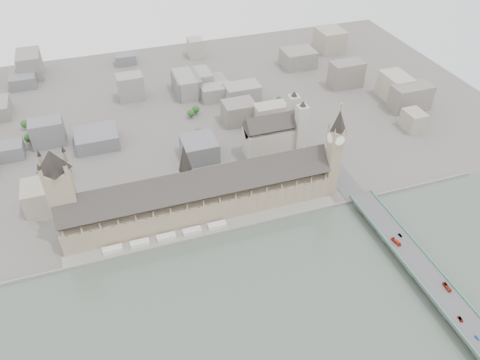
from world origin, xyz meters
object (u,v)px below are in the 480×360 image
object	(u,v)px
victoria_tower	(62,192)
westminster_abbey	(275,134)
elizabeth_tower	(335,147)
palace_of_westminster	(199,196)
car_approach	(332,153)
westminster_bridge	(400,245)
red_bus_south	(447,287)
red_bus_north	(396,242)
car_grey	(461,319)
car_silver	(400,235)
car_blue	(477,338)

from	to	relation	value
victoria_tower	westminster_abbey	bearing A→B (deg)	16.50
elizabeth_tower	victoria_tower	bearing A→B (deg)	176.04
palace_of_westminster	car_approach	world-z (taller)	palace_of_westminster
palace_of_westminster	elizabeth_tower	bearing A→B (deg)	-4.85
elizabeth_tower	westminster_bridge	distance (m)	111.81
palace_of_westminster	westminster_abbey	xyz separation A→B (m)	(110.92, 75.30, 2.38)
westminster_abbey	red_bus_south	bearing A→B (deg)	-76.78
westminster_bridge	red_bus_north	size ratio (longest dim) A/B	30.54
palace_of_westminster	elizabeth_tower	size ratio (longest dim) A/B	2.47
victoria_tower	car_grey	distance (m)	346.99
elizabeth_tower	car_silver	distance (m)	104.46
car_blue	car_approach	size ratio (longest dim) A/B	0.91
car_silver	red_bus_north	bearing A→B (deg)	-146.00
car_silver	car_blue	bearing A→B (deg)	-96.01
victoria_tower	westminster_bridge	xyz separation A→B (m)	(284.00, -113.50, -50.08)
westminster_bridge	car_silver	size ratio (longest dim) A/B	71.55
red_bus_north	car_approach	bearing A→B (deg)	75.79
palace_of_westminster	car_blue	bearing A→B (deg)	-53.13
car_approach	car_grey	bearing A→B (deg)	-116.76
victoria_tower	car_silver	xyz separation A→B (m)	(287.46, -107.11, -44.21)
elizabeth_tower	car_approach	distance (m)	73.98
victoria_tower	red_bus_north	bearing A→B (deg)	-22.18
elizabeth_tower	red_bus_south	xyz separation A→B (m)	(29.41, -153.40, -46.47)
westminster_bridge	palace_of_westminster	bearing A→B (deg)	146.51
westminster_abbey	car_approach	xyz separation A→B (m)	(55.75, -37.76, -14.18)
car_silver	elizabeth_tower	bearing A→B (deg)	104.63
victoria_tower	car_blue	distance (m)	358.03
red_bus_south	car_grey	size ratio (longest dim) A/B	1.79
victoria_tower	car_grey	xyz separation A→B (m)	(279.83, -200.36, -44.19)
red_bus_south	car_approach	bearing A→B (deg)	94.25
palace_of_westminster	red_bus_north	bearing A→B (deg)	-34.40
westminster_bridge	car_silver	bearing A→B (deg)	61.61
palace_of_westminster	red_bus_south	distance (m)	235.39
car_approach	victoria_tower	bearing A→B (deg)	161.60
elizabeth_tower	red_bus_north	world-z (taller)	elizabeth_tower
elizabeth_tower	car_grey	bearing A→B (deg)	-83.79
victoria_tower	westminster_abbey	xyz separation A→B (m)	(232.92, 69.00, -30.12)
elizabeth_tower	westminster_abbey	size ratio (longest dim) A/B	1.58
palace_of_westminster	car_blue	xyz separation A→B (m)	(158.65, -211.55, -11.76)
victoria_tower	car_silver	size ratio (longest dim) A/B	22.01
victoria_tower	westminster_abbey	size ratio (longest dim) A/B	1.47
palace_of_westminster	car_silver	size ratio (longest dim) A/B	58.34
red_bus_north	car_silver	world-z (taller)	red_bus_north
victoria_tower	westminster_bridge	distance (m)	309.91
westminster_abbey	car_grey	world-z (taller)	westminster_abbey
palace_of_westminster	car_grey	size ratio (longest dim) A/B	48.34
palace_of_westminster	westminster_abbey	bearing A→B (deg)	34.17
red_bus_north	car_blue	xyz separation A→B (m)	(1.97, -104.25, -0.78)
westminster_abbey	elizabeth_tower	bearing A→B (deg)	-72.71
red_bus_south	westminster_abbey	bearing A→B (deg)	107.26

